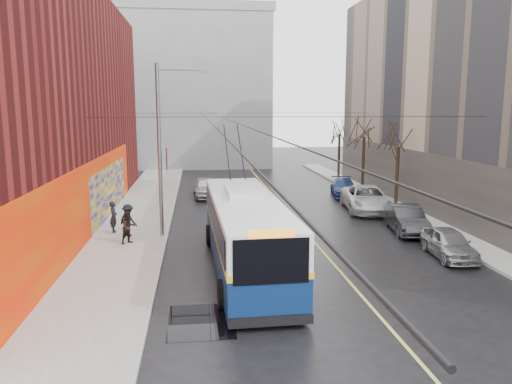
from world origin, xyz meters
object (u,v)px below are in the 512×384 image
parked_car_a (449,243)px  pedestrian_c (128,220)px  following_car (206,187)px  trolleybus (246,231)px  pedestrian_b (129,227)px  parked_car_b (406,219)px  pedestrian_a (114,217)px  parked_car_d (344,188)px  streetlight_pole (163,146)px  tree_far (340,126)px  tree_near (399,135)px  parked_car_c (367,199)px  tree_mid (364,127)px

parked_car_a → pedestrian_c: pedestrian_c is taller
parked_car_a → following_car: (-10.78, 17.05, 0.09)m
trolleybus → following_car: size_ratio=2.83×
pedestrian_b → following_car: bearing=32.9°
parked_car_b → pedestrian_b: size_ratio=2.75×
pedestrian_a → parked_car_d: bearing=-59.5°
streetlight_pole → tree_far: (15.14, 20.00, 0.30)m
pedestrian_b → parked_car_a: bearing=-54.1°
parked_car_a → parked_car_b: parked_car_b is taller
streetlight_pole → pedestrian_b: streetlight_pole is taller
tree_far → parked_car_d: size_ratio=1.44×
parked_car_a → trolleybus: bearing=-171.2°
tree_far → pedestrian_a: 26.47m
tree_far → parked_car_b: size_ratio=1.46×
tree_far → pedestrian_c: tree_far is taller
tree_near → parked_car_d: bearing=111.4°
parked_car_c → parked_car_d: 5.78m
parked_car_b → parked_car_d: (-0.06, 11.61, -0.08)m
parked_car_d → pedestrian_b: 19.47m
trolleybus → parked_car_b: size_ratio=2.80×
tree_near → tree_mid: bearing=90.0°
tree_far → following_car: (-12.78, -8.01, -4.38)m
tree_mid → parked_car_a: (-2.00, -18.07, -4.58)m
trolleybus → parked_car_d: bearing=59.4°
trolleybus → parked_car_a: trolleybus is taller
parked_car_b → pedestrian_a: size_ratio=2.67×
parked_car_b → following_car: 16.38m
parked_car_d → pedestrian_c: (-14.97, -11.20, 0.33)m
following_car → pedestrian_a: size_ratio=2.64×
tree_near → parked_car_a: (-2.00, -11.07, -4.30)m
parked_car_a → parked_car_c: 10.56m
parked_car_c → following_car: size_ratio=1.35×
parked_car_c → pedestrian_a: bearing=-155.9°
following_car → pedestrian_b: pedestrian_b is taller
tree_near → tree_mid: tree_mid is taller
trolleybus → following_car: (-1.37, 17.62, -0.89)m
streetlight_pole → pedestrian_a: size_ratio=5.34×
streetlight_pole → pedestrian_a: bearing=161.0°
streetlight_pole → parked_car_d: bearing=40.7°
tree_near → streetlight_pole: bearing=-158.4°
tree_far → pedestrian_a: tree_far is taller
parked_car_a → pedestrian_c: (-15.03, 5.13, 0.32)m
trolleybus → pedestrian_c: 8.03m
parked_car_c → pedestrian_b: size_ratio=3.66×
following_car → pedestrian_b: bearing=-109.5°
streetlight_pole → parked_car_d: streetlight_pole is taller
parked_car_b → tree_far: bearing=92.5°
tree_near → parked_car_c: bearing=-167.2°
parked_car_a → following_car: bearing=127.6°
tree_mid → pedestrian_c: size_ratio=3.94×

